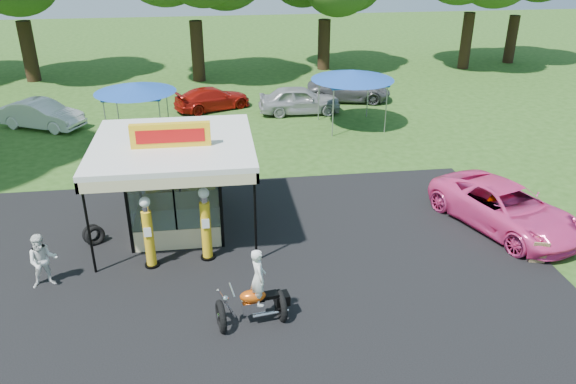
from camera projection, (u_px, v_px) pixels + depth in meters
name	position (u px, v px, depth m)	size (l,w,h in m)	color
ground	(245.00, 308.00, 16.13)	(120.00, 120.00, 0.00)	#274917
asphalt_apron	(241.00, 269.00, 17.92)	(20.00, 14.00, 0.04)	black
gas_station_kiosk	(176.00, 184.00, 19.60)	(5.40, 5.40, 4.18)	white
gas_pump_left	(149.00, 234.00, 17.59)	(0.46, 0.46, 2.49)	black
gas_pump_right	(206.00, 226.00, 18.01)	(0.48, 0.48, 2.58)	black
motorcycle	(256.00, 294.00, 15.18)	(2.08, 1.22, 2.38)	black
spare_tires	(94.00, 235.00, 19.27)	(0.89, 0.80, 0.72)	black
a_frame_sign	(539.00, 251.00, 18.09)	(0.54, 0.57, 0.89)	#593819
kiosk_car	(182.00, 191.00, 22.13)	(1.13, 2.82, 0.96)	yellow
pink_sedan	(505.00, 208.00, 20.15)	(2.66, 5.76, 1.60)	#FF4599
spectator_west	(43.00, 261.00, 16.78)	(0.86, 0.67, 1.76)	white
spectator_east_b	(492.00, 207.00, 20.21)	(0.91, 0.38, 1.56)	gray
bg_car_a	(42.00, 114.00, 30.35)	(1.61, 4.61, 1.52)	silver
bg_car_b	(212.00, 99.00, 33.53)	(1.87, 4.59, 1.33)	#A4140C
bg_car_c	(300.00, 100.00, 32.75)	(1.92, 4.76, 1.62)	#A5A4A9
bg_car_d	(349.00, 89.00, 35.29)	(2.39, 5.19, 1.44)	#525355
tent_west	(135.00, 88.00, 28.25)	(4.11, 4.11, 2.87)	gray
tent_east	(353.00, 75.00, 29.79)	(4.45, 4.45, 3.11)	gray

